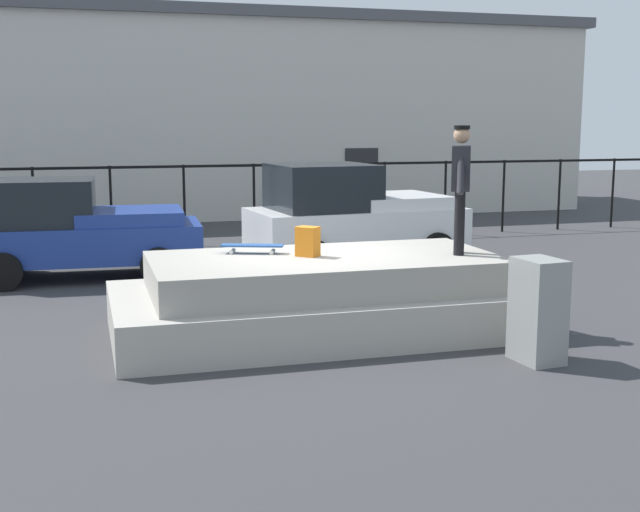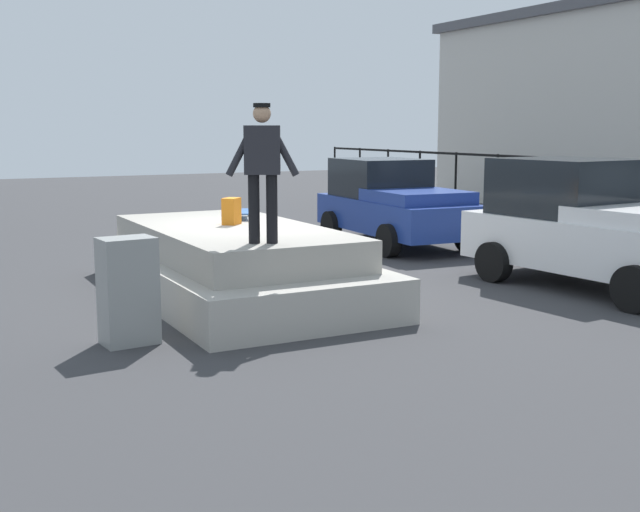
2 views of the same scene
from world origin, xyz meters
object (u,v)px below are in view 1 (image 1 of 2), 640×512
utility_box (538,311)px  skateboarder (461,180)px  skateboard (252,246)px  car_white_pickup_mid (349,214)px  car_blue_pickup_near (76,229)px  backpack (308,242)px

utility_box → skateboarder: bearing=90.7°
skateboard → skateboarder: bearing=-17.0°
skateboarder → car_white_pickup_mid: size_ratio=0.40×
utility_box → skateboard: bearing=132.8°
car_blue_pickup_near → car_white_pickup_mid: car_white_pickup_mid is taller
car_white_pickup_mid → utility_box: car_white_pickup_mid is taller
car_white_pickup_mid → utility_box: (-0.07, -7.19, -0.35)m
backpack → skateboard: bearing=11.2°
backpack → car_white_pickup_mid: bearing=-68.8°
skateboarder → backpack: skateboarder is taller
backpack → utility_box: bearing=-178.9°
skateboard → car_white_pickup_mid: (2.91, 4.63, -0.16)m
car_blue_pickup_near → utility_box: 8.59m
skateboarder → backpack: 2.19m
skateboarder → skateboard: bearing=163.0°
skateboard → car_white_pickup_mid: car_white_pickup_mid is taller
backpack → car_white_pickup_mid: (2.25, 5.07, -0.25)m
car_white_pickup_mid → utility_box: bearing=-90.5°
skateboarder → car_white_pickup_mid: bearing=87.4°
backpack → car_blue_pickup_near: bearing=-12.8°
car_white_pickup_mid → utility_box: size_ratio=3.55×
skateboard → car_blue_pickup_near: car_blue_pickup_near is taller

